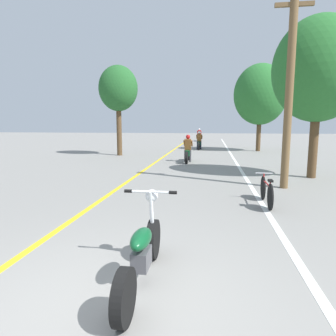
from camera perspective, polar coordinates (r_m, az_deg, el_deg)
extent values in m
plane|color=gray|center=(3.68, -13.26, -25.12)|extent=(120.00, 120.00, 0.00)
cube|color=yellow|center=(15.86, -2.31, 1.16)|extent=(0.14, 48.00, 0.01)
cube|color=white|center=(15.65, 12.96, 0.85)|extent=(0.14, 48.00, 0.01)
cylinder|color=brown|center=(10.04, 22.11, 13.59)|extent=(0.24, 0.24, 6.05)
cube|color=brown|center=(10.56, 22.93, 26.78)|extent=(1.10, 0.10, 0.12)
cylinder|color=#513A23|center=(12.37, 26.01, 5.00)|extent=(0.32, 0.32, 2.91)
ellipsoid|color=#286B2D|center=(12.50, 26.78, 16.42)|extent=(3.25, 2.93, 3.74)
cylinder|color=#513A23|center=(23.04, 16.89, 6.70)|extent=(0.32, 0.32, 2.89)
ellipsoid|color=#286B2D|center=(23.12, 17.18, 13.25)|extent=(3.77, 3.40, 4.34)
cylinder|color=#513A23|center=(19.36, -9.29, 7.44)|extent=(0.32, 0.32, 3.41)
ellipsoid|color=#235B28|center=(19.48, -9.47, 14.74)|extent=(2.44, 2.19, 2.80)
cylinder|color=black|center=(4.65, -2.84, -13.37)|extent=(0.12, 0.59, 0.59)
cylinder|color=black|center=(3.31, -8.40, -23.13)|extent=(0.12, 0.59, 0.59)
ellipsoid|color=#0C4723|center=(3.83, -5.14, -13.29)|extent=(0.24, 0.62, 0.21)
cube|color=#4C4C51|center=(3.94, -5.09, -16.79)|extent=(0.20, 0.36, 0.24)
cylinder|color=silver|center=(4.43, -3.10, -9.16)|extent=(0.06, 0.23, 0.79)
cylinder|color=silver|center=(4.24, -3.38, -4.55)|extent=(0.64, 0.04, 0.04)
cylinder|color=black|center=(4.32, -7.58, -4.38)|extent=(0.11, 0.05, 0.05)
cylinder|color=black|center=(4.19, 0.94, -4.70)|extent=(0.11, 0.05, 0.05)
sphere|color=silver|center=(4.35, -3.13, -5.31)|extent=(0.19, 0.19, 0.19)
cylinder|color=black|center=(16.66, 4.00, 2.57)|extent=(0.12, 0.62, 0.62)
cylinder|color=black|center=(15.14, 3.56, 1.98)|extent=(0.12, 0.62, 0.62)
cube|color=#0C4723|center=(15.88, 3.80, 2.93)|extent=(0.20, 0.98, 0.28)
cylinder|color=silver|center=(16.51, 3.99, 4.81)|extent=(0.50, 0.03, 0.03)
cylinder|color=#38383D|center=(15.86, 3.31, 2.29)|extent=(0.11, 0.11, 0.63)
cylinder|color=#38383D|center=(15.84, 4.24, 2.28)|extent=(0.11, 0.11, 0.63)
cube|color=brown|center=(15.83, 3.81, 4.47)|extent=(0.34, 0.28, 0.60)
cylinder|color=brown|center=(16.00, 3.14, 4.73)|extent=(0.08, 0.47, 0.36)
cylinder|color=brown|center=(15.97, 4.57, 4.71)|extent=(0.08, 0.47, 0.36)
sphere|color=#B21919|center=(15.84, 3.83, 5.94)|extent=(0.23, 0.23, 0.23)
cylinder|color=black|center=(24.47, 6.02, 4.44)|extent=(0.12, 0.63, 0.63)
cylinder|color=black|center=(23.06, 5.87, 4.20)|extent=(0.12, 0.63, 0.63)
cube|color=#0C4723|center=(23.76, 5.95, 4.75)|extent=(0.20, 0.91, 0.28)
cylinder|color=silver|center=(24.34, 6.03, 5.98)|extent=(0.50, 0.03, 0.03)
cylinder|color=#282D3D|center=(23.72, 5.63, 4.33)|extent=(0.11, 0.11, 0.63)
cylinder|color=#282D3D|center=(23.71, 6.26, 4.31)|extent=(0.11, 0.11, 0.63)
cube|color=brown|center=(23.71, 5.97, 5.78)|extent=(0.34, 0.28, 0.59)
cylinder|color=brown|center=(23.88, 5.50, 5.94)|extent=(0.08, 0.47, 0.36)
cylinder|color=brown|center=(23.86, 6.47, 5.92)|extent=(0.08, 0.47, 0.36)
sphere|color=white|center=(23.74, 5.99, 6.74)|extent=(0.22, 0.22, 0.22)
cylinder|color=black|center=(35.75, 6.01, 5.74)|extent=(0.12, 0.67, 0.67)
cylinder|color=black|center=(34.26, 5.91, 5.63)|extent=(0.12, 0.67, 0.67)
cube|color=navy|center=(34.99, 5.96, 5.98)|extent=(0.20, 0.96, 0.28)
cylinder|color=silver|center=(35.62, 6.02, 6.84)|extent=(0.50, 0.03, 0.03)
cylinder|color=slate|center=(34.96, 5.74, 5.67)|extent=(0.11, 0.11, 0.66)
cylinder|color=slate|center=(34.95, 6.17, 5.67)|extent=(0.11, 0.11, 0.66)
cube|color=red|center=(34.96, 5.97, 6.68)|extent=(0.34, 0.28, 0.60)
cylinder|color=red|center=(35.13, 5.66, 6.79)|extent=(0.08, 0.47, 0.36)
cylinder|color=red|center=(35.11, 6.31, 6.78)|extent=(0.08, 0.47, 0.36)
sphere|color=white|center=(34.99, 5.99, 7.33)|extent=(0.21, 0.21, 0.21)
cylinder|color=black|center=(8.43, 17.64, -3.62)|extent=(0.04, 0.63, 0.63)
cylinder|color=black|center=(7.45, 18.91, -5.25)|extent=(0.04, 0.63, 0.63)
cylinder|color=#B21E1E|center=(7.90, 18.31, -2.83)|extent=(0.04, 0.82, 0.04)
cylinder|color=#B21E1E|center=(7.49, 18.86, -3.71)|extent=(0.03, 0.03, 0.38)
cube|color=black|center=(7.45, 18.93, -2.29)|extent=(0.10, 0.20, 0.05)
cylinder|color=#B21E1E|center=(8.35, 17.76, -2.33)|extent=(0.03, 0.03, 0.41)
cylinder|color=silver|center=(8.31, 17.83, -0.94)|extent=(0.44, 0.03, 0.03)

